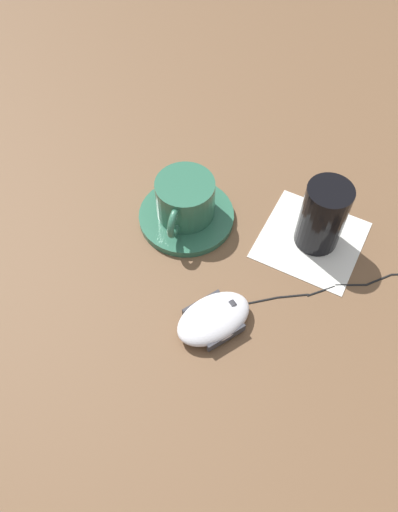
{
  "coord_description": "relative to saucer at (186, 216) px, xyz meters",
  "views": [
    {
      "loc": [
        0.38,
        0.23,
        0.61
      ],
      "look_at": [
        0.08,
        -0.02,
        0.03
      ],
      "focal_mm": 35.0,
      "sensor_mm": 36.0,
      "label": 1
    }
  ],
  "objects": [
    {
      "name": "napkin_under_glass",
      "position": [
        -0.09,
        0.17,
        -0.0
      ],
      "size": [
        0.17,
        0.17,
        0.0
      ],
      "primitive_type": "cube",
      "rotation": [
        0.0,
        0.0,
        0.2
      ],
      "color": "silver",
      "rests_on": "ground"
    },
    {
      "name": "computer_mouse",
      "position": [
        0.11,
        0.14,
        0.01
      ],
      "size": [
        0.12,
        0.1,
        0.03
      ],
      "color": "silver",
      "rests_on": "ground"
    },
    {
      "name": "saucer",
      "position": [
        0.0,
        0.0,
        0.0
      ],
      "size": [
        0.15,
        0.15,
        0.01
      ],
      "primitive_type": "cylinder",
      "color": "#2D664C",
      "rests_on": "ground"
    },
    {
      "name": "coffee_cup",
      "position": [
        -0.0,
        -0.0,
        0.04
      ],
      "size": [
        0.11,
        0.09,
        0.06
      ],
      "color": "#2D664C",
      "rests_on": "saucer"
    },
    {
      "name": "ground_plane",
      "position": [
        -0.02,
        0.09,
        -0.01
      ],
      "size": [
        3.0,
        3.0,
        0.0
      ],
      "primitive_type": "plane",
      "color": "brown"
    },
    {
      "name": "mouse_cable",
      "position": [
        -0.07,
        0.27,
        -0.0
      ],
      "size": [
        0.22,
        0.25,
        0.0
      ],
      "color": "black",
      "rests_on": "ground"
    },
    {
      "name": "drinking_glass",
      "position": [
        -0.09,
        0.17,
        0.05
      ],
      "size": [
        0.06,
        0.06,
        0.11
      ],
      "primitive_type": "cylinder",
      "color": "black",
      "rests_on": "napkin_under_glass"
    }
  ]
}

